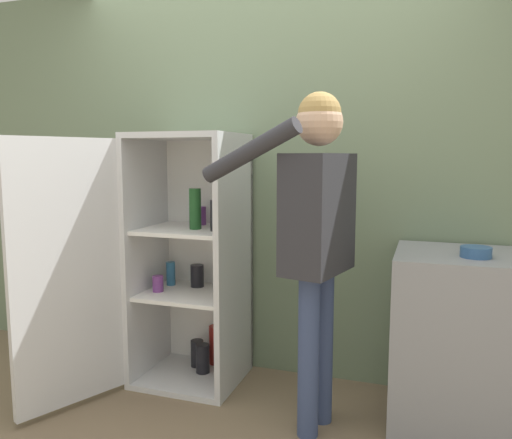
% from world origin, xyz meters
% --- Properties ---
extents(wall_back, '(7.00, 0.06, 2.55)m').
position_xyz_m(wall_back, '(0.00, 0.98, 1.27)').
color(wall_back, gray).
rests_on(wall_back, ground_plane).
extents(refrigerator, '(0.94, 1.14, 1.55)m').
position_xyz_m(refrigerator, '(-0.50, 0.57, 0.76)').
color(refrigerator, silver).
rests_on(refrigerator, ground_plane).
extents(person, '(0.73, 0.54, 1.73)m').
position_xyz_m(person, '(0.47, 0.33, 1.11)').
color(person, '#384770').
rests_on(person, ground_plane).
extents(counter, '(0.62, 0.63, 0.92)m').
position_xyz_m(counter, '(1.16, 0.62, 0.46)').
color(counter, gray).
rests_on(counter, ground_plane).
extents(bowl, '(0.15, 0.15, 0.05)m').
position_xyz_m(bowl, '(1.23, 0.52, 0.95)').
color(bowl, '#335B8E').
rests_on(bowl, counter).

